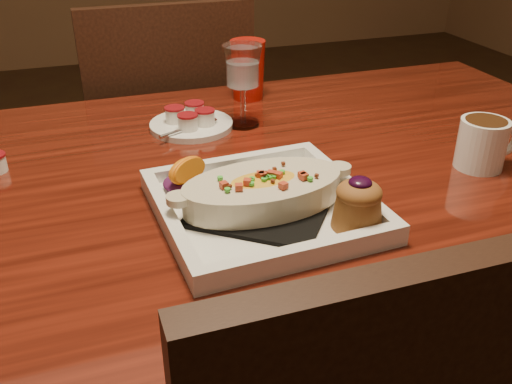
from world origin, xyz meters
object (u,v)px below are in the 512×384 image
object	(u,v)px
coffee_mug	(484,142)
saucer	(191,122)
plate	(270,198)
chair_far	(169,157)
table	(236,228)
goblet	(243,71)
red_tumbler	(248,70)

from	to	relation	value
coffee_mug	saucer	xyz separation A→B (m)	(-0.41, 0.32, -0.03)
plate	coffee_mug	world-z (taller)	plate
chair_far	table	bearing A→B (deg)	90.00
table	chair_far	size ratio (longest dim) A/B	1.61
coffee_mug	chair_far	bearing A→B (deg)	120.54
plate	chair_far	bearing A→B (deg)	87.92
plate	coffee_mug	bearing A→B (deg)	2.40
plate	goblet	size ratio (longest dim) A/B	1.94
plate	coffee_mug	size ratio (longest dim) A/B	2.74
table	saucer	distance (m)	0.25
chair_far	coffee_mug	bearing A→B (deg)	118.45
table	plate	size ratio (longest dim) A/B	4.99
chair_far	red_tumbler	size ratio (longest dim) A/B	7.48
plate	saucer	distance (m)	0.35
coffee_mug	red_tumbler	bearing A→B (deg)	121.67
chair_far	goblet	xyz separation A→B (m)	(0.08, -0.42, 0.35)
coffee_mug	saucer	bearing A→B (deg)	144.62
plate	coffee_mug	distance (m)	0.38
table	goblet	size ratio (longest dim) A/B	9.69
chair_far	goblet	distance (m)	0.55
coffee_mug	plate	bearing A→B (deg)	-172.64
table	plate	bearing A→B (deg)	-85.32
table	goblet	xyz separation A→B (m)	(0.08, 0.21, 0.20)
coffee_mug	saucer	world-z (taller)	coffee_mug
red_tumbler	coffee_mug	bearing A→B (deg)	-60.41
chair_far	coffee_mug	xyz separation A→B (m)	(0.39, -0.72, 0.29)
chair_far	goblet	world-z (taller)	chair_far
chair_far	plate	world-z (taller)	chair_far
red_tumbler	table	bearing A→B (deg)	-111.28
table	saucer	world-z (taller)	saucer
plate	saucer	size ratio (longest dim) A/B	1.90
saucer	red_tumbler	distance (m)	0.21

